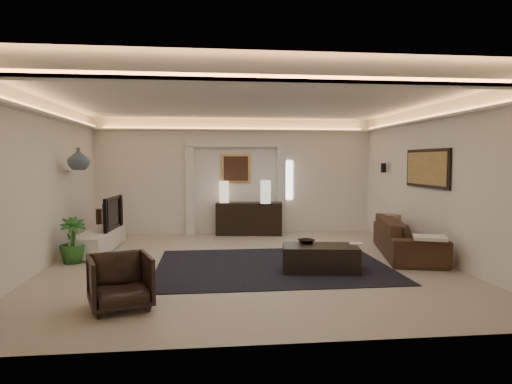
{
  "coord_description": "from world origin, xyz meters",
  "views": [
    {
      "loc": [
        -0.73,
        -7.79,
        1.84
      ],
      "look_at": [
        0.2,
        0.6,
        1.25
      ],
      "focal_mm": 31.12,
      "sensor_mm": 36.0,
      "label": 1
    }
  ],
  "objects": [
    {
      "name": "floor",
      "position": [
        0.0,
        0.0,
        0.0
      ],
      "size": [
        7.0,
        7.0,
        0.0
      ],
      "primitive_type": "plane",
      "color": "tan",
      "rests_on": "ground"
    },
    {
      "name": "ceiling",
      "position": [
        0.0,
        0.0,
        2.9
      ],
      "size": [
        7.0,
        7.0,
        0.0
      ],
      "primitive_type": "plane",
      "rotation": [
        3.14,
        0.0,
        0.0
      ],
      "color": "white",
      "rests_on": "ground"
    },
    {
      "name": "wall_back",
      "position": [
        0.0,
        3.5,
        1.45
      ],
      "size": [
        7.0,
        0.0,
        7.0
      ],
      "primitive_type": "plane",
      "rotation": [
        1.57,
        0.0,
        0.0
      ],
      "color": "white",
      "rests_on": "ground"
    },
    {
      "name": "wall_front",
      "position": [
        0.0,
        -3.5,
        1.45
      ],
      "size": [
        7.0,
        0.0,
        7.0
      ],
      "primitive_type": "plane",
      "rotation": [
        -1.57,
        0.0,
        0.0
      ],
      "color": "white",
      "rests_on": "ground"
    },
    {
      "name": "wall_left",
      "position": [
        -3.5,
        0.0,
        1.45
      ],
      "size": [
        0.0,
        7.0,
        7.0
      ],
      "primitive_type": "plane",
      "rotation": [
        1.57,
        0.0,
        1.57
      ],
      "color": "white",
      "rests_on": "ground"
    },
    {
      "name": "wall_right",
      "position": [
        3.5,
        0.0,
        1.45
      ],
      "size": [
        0.0,
        7.0,
        7.0
      ],
      "primitive_type": "plane",
      "rotation": [
        1.57,
        0.0,
        -1.57
      ],
      "color": "white",
      "rests_on": "ground"
    },
    {
      "name": "cove_soffit",
      "position": [
        0.0,
        0.0,
        2.62
      ],
      "size": [
        7.0,
        7.0,
        0.04
      ],
      "primitive_type": "cube",
      "color": "silver",
      "rests_on": "ceiling"
    },
    {
      "name": "daylight_slit",
      "position": [
        1.35,
        3.48,
        1.35
      ],
      "size": [
        0.25,
        0.03,
        1.0
      ],
      "primitive_type": "cube",
      "color": "white",
      "rests_on": "wall_back"
    },
    {
      "name": "area_rug",
      "position": [
        0.4,
        -0.2,
        0.01
      ],
      "size": [
        4.0,
        3.0,
        0.01
      ],
      "primitive_type": "cube",
      "color": "black",
      "rests_on": "ground"
    },
    {
      "name": "pilaster_left",
      "position": [
        -1.15,
        3.4,
        1.1
      ],
      "size": [
        0.22,
        0.2,
        2.2
      ],
      "primitive_type": "cube",
      "color": "silver",
      "rests_on": "ground"
    },
    {
      "name": "pilaster_right",
      "position": [
        1.15,
        3.4,
        1.1
      ],
      "size": [
        0.22,
        0.2,
        2.2
      ],
      "primitive_type": "cube",
      "color": "silver",
      "rests_on": "ground"
    },
    {
      "name": "alcove_header",
      "position": [
        0.0,
        3.4,
        2.25
      ],
      "size": [
        2.52,
        0.2,
        0.12
      ],
      "primitive_type": "cube",
      "color": "silver",
      "rests_on": "wall_back"
    },
    {
      "name": "painting_frame",
      "position": [
        0.0,
        3.47,
        1.65
      ],
      "size": [
        0.74,
        0.04,
        0.74
      ],
      "primitive_type": "cube",
      "color": "tan",
      "rests_on": "wall_back"
    },
    {
      "name": "painting_canvas",
      "position": [
        0.0,
        3.44,
        1.65
      ],
      "size": [
        0.62,
        0.02,
        0.62
      ],
      "primitive_type": "cube",
      "color": "#4C2D1E",
      "rests_on": "wall_back"
    },
    {
      "name": "art_panel_frame",
      "position": [
        3.47,
        0.3,
        1.7
      ],
      "size": [
        0.04,
        1.64,
        0.74
      ],
      "primitive_type": "cube",
      "color": "black",
      "rests_on": "wall_right"
    },
    {
      "name": "art_panel_gold",
      "position": [
        3.44,
        0.3,
        1.7
      ],
      "size": [
        0.02,
        1.5,
        0.62
      ],
      "primitive_type": "cube",
      "color": "tan",
      "rests_on": "wall_right"
    },
    {
      "name": "wall_sconce",
      "position": [
        3.38,
        2.2,
        1.68
      ],
      "size": [
        0.12,
        0.12,
        0.22
      ],
      "primitive_type": "cylinder",
      "color": "black",
      "rests_on": "wall_right"
    },
    {
      "name": "wall_niche",
      "position": [
        -3.44,
        1.4,
        1.65
      ],
      "size": [
        0.1,
        0.55,
        0.04
      ],
      "primitive_type": "cube",
      "color": "silver",
      "rests_on": "wall_left"
    },
    {
      "name": "console",
      "position": [
        0.31,
        3.18,
        0.4
      ],
      "size": [
        1.68,
        0.72,
        0.82
      ],
      "primitive_type": "cube",
      "rotation": [
        0.0,
        0.0,
        -0.13
      ],
      "color": "black",
      "rests_on": "ground"
    },
    {
      "name": "lamp_left",
      "position": [
        -0.31,
        3.25,
        1.09
      ],
      "size": [
        0.31,
        0.31,
        0.53
      ],
      "primitive_type": "cylinder",
      "rotation": [
        0.0,
        0.0,
        0.36
      ],
      "color": "#FFE5BA",
      "rests_on": "console"
    },
    {
      "name": "lamp_right",
      "position": [
        0.69,
        2.93,
        1.09
      ],
      "size": [
        0.32,
        0.32,
        0.56
      ],
      "primitive_type": "cylinder",
      "rotation": [
        0.0,
        0.0,
        -0.35
      ],
      "color": "silver",
      "rests_on": "console"
    },
    {
      "name": "media_ledge",
      "position": [
        -2.92,
        1.5,
        0.23
      ],
      "size": [
        0.63,
        2.14,
        0.4
      ],
      "primitive_type": "cube",
      "rotation": [
        0.0,
        0.0,
        -0.05
      ],
      "color": "silver",
      "rests_on": "ground"
    },
    {
      "name": "tv",
      "position": [
        -2.79,
        1.65,
        0.79
      ],
      "size": [
        1.19,
        0.25,
        0.68
      ],
      "primitive_type": "imported",
      "rotation": [
        0.0,
        0.0,
        1.49
      ],
      "color": "black",
      "rests_on": "media_ledge"
    },
    {
      "name": "figurine",
      "position": [
        -3.15,
        2.43,
        0.64
      ],
      "size": [
        0.16,
        0.16,
        0.35
      ],
      "primitive_type": "cylinder",
      "rotation": [
        0.0,
        0.0,
        0.32
      ],
      "color": "#351D14",
      "rests_on": "media_ledge"
    },
    {
      "name": "ginger_jar",
      "position": [
        -3.15,
        0.96,
        1.88
      ],
      "size": [
        0.52,
        0.52,
        0.42
      ],
      "primitive_type": "imported",
      "rotation": [
        0.0,
        0.0,
        -0.36
      ],
      "color": "#4A515B",
      "rests_on": "wall_niche"
    },
    {
      "name": "plant",
      "position": [
        -3.15,
        0.44,
        0.41
      ],
      "size": [
        0.62,
        0.62,
        0.82
      ],
      "primitive_type": "imported",
      "rotation": [
        0.0,
        0.0,
        0.47
      ],
      "color": "#265F22",
      "rests_on": "ground"
    },
    {
      "name": "sofa",
      "position": [
        3.15,
        0.39,
        0.36
      ],
      "size": [
        2.63,
        1.52,
        0.72
      ],
      "primitive_type": "imported",
      "rotation": [
        0.0,
        0.0,
        1.33
      ],
      "color": "#3E2015",
      "rests_on": "ground"
    },
    {
      "name": "throw_blanket",
      "position": [
        3.0,
        -0.76,
        0.55
      ],
      "size": [
        0.64,
        0.59,
        0.06
      ],
      "primitive_type": "cube",
      "rotation": [
        0.0,
        0.0,
        -0.38
      ],
      "color": "white",
      "rests_on": "sofa"
    },
    {
      "name": "throw_pillow",
      "position": [
        3.11,
        1.01,
        0.55
      ],
      "size": [
        0.22,
        0.4,
        0.38
      ],
      "primitive_type": "cube",
      "rotation": [
        0.0,
        0.0,
        0.3
      ],
      "color": "#A67F64",
      "rests_on": "sofa"
    },
    {
      "name": "coffee_table",
      "position": [
        1.14,
        -0.65,
        0.2
      ],
      "size": [
        1.32,
        0.85,
        0.46
      ],
      "primitive_type": "cube",
      "rotation": [
        0.0,
        0.0,
        -0.15
      ],
      "color": "black",
      "rests_on": "ground"
    },
    {
      "name": "bowl",
      "position": [
        0.95,
        -0.42,
        0.44
      ],
      "size": [
        0.35,
        0.35,
        0.07
      ],
      "primitive_type": "imported",
      "rotation": [
        0.0,
        0.0,
        0.35
      ],
      "color": "black",
      "rests_on": "coffee_table"
    },
    {
      "name": "magazine",
      "position": [
        1.76,
        -0.63,
        0.42
      ],
      "size": [
        0.24,
        0.2,
        0.03
      ],
      "primitive_type": "cube",
      "rotation": [
        0.0,
        0.0,
        -0.21
      ],
      "color": "#F0E8CC",
      "rests_on": "coffee_table"
    },
    {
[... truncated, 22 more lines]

